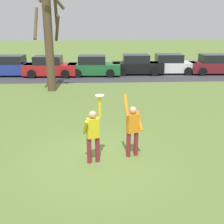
% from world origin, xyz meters
% --- Properties ---
extents(ground_plane, '(120.00, 120.00, 0.00)m').
position_xyz_m(ground_plane, '(0.00, 0.00, 0.00)').
color(ground_plane, olive).
extents(person_catcher, '(0.58, 0.48, 2.08)m').
position_xyz_m(person_catcher, '(-0.22, -0.25, 0.98)').
color(person_catcher, maroon).
rests_on(person_catcher, ground_plane).
extents(person_defender, '(0.61, 0.54, 2.04)m').
position_xyz_m(person_defender, '(1.01, 0.10, 0.98)').
color(person_defender, maroon).
rests_on(person_defender, ground_plane).
extents(frisbee_disc, '(0.25, 0.25, 0.02)m').
position_xyz_m(frisbee_disc, '(-0.01, -0.19, 2.09)').
color(frisbee_disc, white).
rests_on(frisbee_disc, person_catcher).
extents(parked_car_blue, '(4.17, 2.17, 1.59)m').
position_xyz_m(parked_car_blue, '(-6.75, 14.76, 0.73)').
color(parked_car_blue, '#233893').
rests_on(parked_car_blue, ground_plane).
extents(parked_car_red, '(4.17, 2.17, 1.59)m').
position_xyz_m(parked_car_red, '(-3.73, 14.34, 0.73)').
color(parked_car_red, red).
rests_on(parked_car_red, ground_plane).
extents(parked_car_green, '(4.17, 2.17, 1.59)m').
position_xyz_m(parked_car_green, '(-0.28, 14.36, 0.73)').
color(parked_car_green, '#1E6633').
rests_on(parked_car_green, ground_plane).
extents(parked_car_black, '(4.17, 2.17, 1.59)m').
position_xyz_m(parked_car_black, '(3.28, 14.84, 0.73)').
color(parked_car_black, black).
rests_on(parked_car_black, ground_plane).
extents(parked_car_white, '(4.17, 2.17, 1.59)m').
position_xyz_m(parked_car_white, '(6.05, 14.99, 0.73)').
color(parked_car_white, white).
rests_on(parked_car_white, ground_plane).
extents(parked_car_maroon, '(4.17, 2.17, 1.59)m').
position_xyz_m(parked_car_maroon, '(9.69, 14.62, 0.73)').
color(parked_car_maroon, maroon).
rests_on(parked_car_maroon, ground_plane).
extents(parking_strip, '(25.51, 6.40, 0.01)m').
position_xyz_m(parking_strip, '(1.42, 14.71, 0.00)').
color(parking_strip, '#38383D').
rests_on(parking_strip, ground_plane).
extents(bare_tree_tall, '(1.87, 1.87, 6.36)m').
position_xyz_m(bare_tree_tall, '(-2.85, 9.32, 3.24)').
color(bare_tree_tall, brown).
rests_on(bare_tree_tall, ground_plane).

